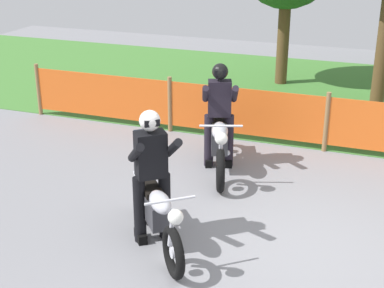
# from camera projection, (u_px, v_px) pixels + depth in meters

# --- Properties ---
(ground) EXTENTS (24.00, 24.00, 0.02)m
(ground) POSITION_uv_depth(u_px,v_px,m) (285.00, 249.00, 6.89)
(ground) COLOR gray
(grass_verge) EXTENTS (24.00, 6.70, 0.01)m
(grass_verge) POSITION_uv_depth(u_px,v_px,m) (345.00, 97.00, 12.70)
(grass_verge) COLOR #427A33
(grass_verge) RESTS_ON ground
(barrier_fence) EXTENTS (11.55, 0.08, 1.05)m
(barrier_fence) POSITION_uv_depth(u_px,v_px,m) (326.00, 121.00, 9.58)
(barrier_fence) COLOR olive
(barrier_fence) RESTS_ON ground
(motorcycle_lead) EXTENTS (0.90, 2.03, 1.00)m
(motorcycle_lead) POSITION_uv_depth(u_px,v_px,m) (219.00, 143.00, 8.83)
(motorcycle_lead) COLOR black
(motorcycle_lead) RESTS_ON ground
(motorcycle_trailing) EXTENTS (1.31, 1.57, 0.92)m
(motorcycle_trailing) POSITION_uv_depth(u_px,v_px,m) (157.00, 214.00, 6.77)
(motorcycle_trailing) COLOR black
(motorcycle_trailing) RESTS_ON ground
(rider_lead) EXTENTS (0.67, 0.77, 1.69)m
(rider_lead) POSITION_uv_depth(u_px,v_px,m) (219.00, 109.00, 8.86)
(rider_lead) COLOR black
(rider_lead) RESTS_ON ground
(rider_trailing) EXTENTS (0.74, 0.78, 1.69)m
(rider_trailing) POSITION_uv_depth(u_px,v_px,m) (151.00, 169.00, 6.77)
(rider_trailing) COLOR black
(rider_trailing) RESTS_ON ground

